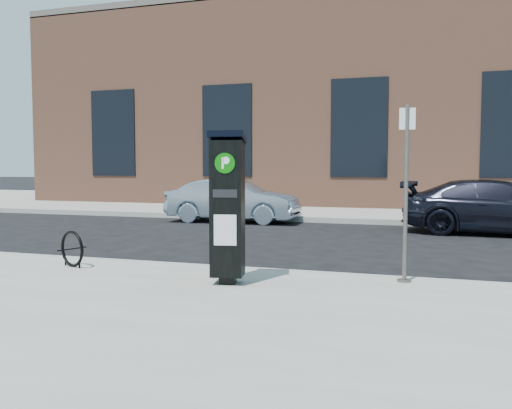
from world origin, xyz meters
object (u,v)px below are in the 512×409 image
at_px(car_silver, 233,201).
at_px(car_dark, 499,207).
at_px(sign_pole, 406,195).
at_px(bike_rack, 72,249).
at_px(parking_kiosk, 227,206).

bearing_deg(car_silver, car_dark, -97.55).
relative_size(sign_pole, car_dark, 0.50).
distance_m(sign_pole, bike_rack, 4.86).
relative_size(car_silver, car_dark, 0.85).
relative_size(parking_kiosk, bike_rack, 3.53).
bearing_deg(parking_kiosk, car_silver, 98.82).
bearing_deg(car_silver, sign_pole, -147.69).
bearing_deg(car_dark, bike_rack, 141.56).
distance_m(parking_kiosk, car_dark, 8.78).
bearing_deg(car_dark, sign_pole, 168.28).
distance_m(sign_pole, car_dark, 7.27).
bearing_deg(bike_rack, car_dark, 68.55).
distance_m(bike_rack, car_silver, 8.16).
bearing_deg(bike_rack, sign_pole, 25.68).
xyz_separation_m(bike_rack, car_silver, (-0.46, 8.14, 0.22)).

